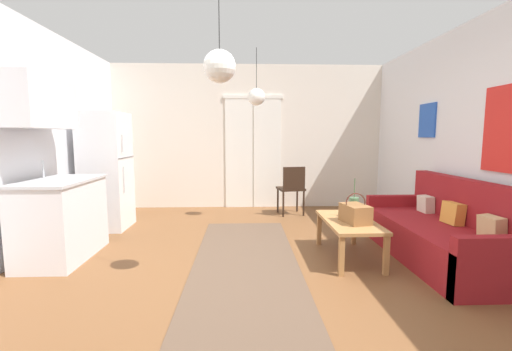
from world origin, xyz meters
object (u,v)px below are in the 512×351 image
Objects in this scene: refrigerator at (107,171)px; accent_chair at (292,187)px; coffee_table at (349,225)px; pendant_lamp_far at (256,97)px; bamboo_vase at (354,207)px; handbag at (355,213)px; pendant_lamp_near at (220,66)px; couch at (444,235)px.

accent_chair is at bearing 14.07° from refrigerator.
pendant_lamp_far is at bearing 120.69° from coffee_table.
coffee_table is 1.24× the size of accent_chair.
accent_chair is (2.82, 0.71, -0.36)m from refrigerator.
bamboo_vase is 0.25m from handbag.
coffee_table is 1.19× the size of pendant_lamp_near.
pendant_lamp_near is (-2.37, -0.63, 1.65)m from couch.
handbag is 0.44× the size of pendant_lamp_far.
handbag is at bearing 89.54° from accent_chair.
pendant_lamp_far reaches higher than bamboo_vase.
pendant_lamp_far is (-0.62, -0.46, 1.46)m from accent_chair.
coffee_table is at bearing 103.10° from handbag.
refrigerator reaches higher than bamboo_vase.
accent_chair is 3.32m from pendant_lamp_near.
bamboo_vase is at bearing -21.05° from refrigerator.
coffee_table is 3.47m from refrigerator.
accent_chair is at bearing 36.58° from pendant_lamp_far.
handbag is at bearing -179.06° from couch.
bamboo_vase is at bearing 75.06° from handbag.
coffee_table is 2.18m from pendant_lamp_near.
bamboo_vase is 0.53× the size of accent_chair.
pendant_lamp_far is at bearing 119.67° from handbag.
coffee_table is at bearing -23.51° from refrigerator.
bamboo_vase reaches higher than coffee_table.
bamboo_vase is 2.30m from pendant_lamp_far.
pendant_lamp_far reaches higher than refrigerator.
couch is 4.46× the size of bamboo_vase.
couch is at bearing -5.50° from coffee_table.
couch is 2.27× the size of pendant_lamp_near.
pendant_lamp_near and pendant_lamp_far have the same top height.
pendant_lamp_far is (2.20, 0.24, 1.09)m from refrigerator.
bamboo_vase is at bearing 166.55° from couch.
couch is at bearing 14.96° from pendant_lamp_near.
pendant_lamp_near is at bearing 60.22° from accent_chair.
refrigerator is 1.98× the size of pendant_lamp_far.
bamboo_vase is 0.52× the size of pendant_lamp_far.
coffee_table is 1.22× the size of pendant_lamp_far.
accent_chair is (-0.36, 2.19, -0.05)m from handbag.
bamboo_vase is (-0.93, 0.22, 0.27)m from couch.
coffee_table is 2.11m from accent_chair.
handbag is 0.22× the size of refrigerator.
accent_chair reaches higher than handbag.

